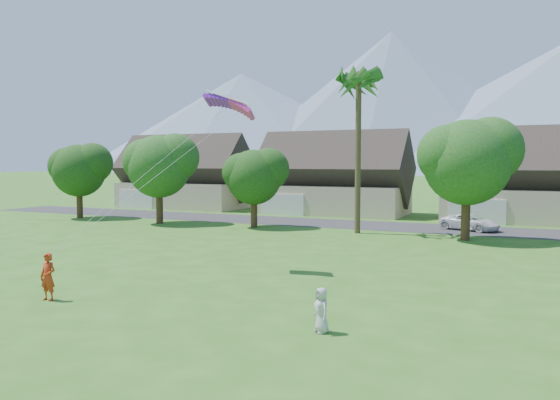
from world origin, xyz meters
The scene contains 10 objects.
ground centered at (0.00, 0.00, 0.00)m, with size 500.00×500.00×0.00m, color #2D6019.
street centered at (0.00, 34.00, 0.01)m, with size 90.00×7.00×0.01m, color #2D2D30.
kite_flyer centered at (-7.13, 3.49, 0.95)m, with size 0.69×0.45×1.90m, color red.
watcher centered at (4.16, 4.22, 0.74)m, with size 0.72×0.47×1.47m, color #B5B6B1.
parked_car centered at (5.73, 34.00, 0.65)m, with size 2.17×4.71×1.31m, color silver.
mountain_ridge centered at (10.40, 260.00, 29.07)m, with size 540.00×240.00×70.00m.
houses_row centered at (0.49, 42.99, 3.44)m, with size 72.75×8.19×8.86m.
tree_row centered at (-1.14, 27.92, 4.89)m, with size 62.27×6.67×8.45m.
fan_palm centered at (-2.00, 28.50, 11.80)m, with size 3.00×3.00×13.80m.
parafoil_kite centered at (-3.74, 12.14, 8.46)m, with size 2.74×1.16×0.50m.
Camera 1 is at (10.21, -11.98, 5.49)m, focal length 35.00 mm.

